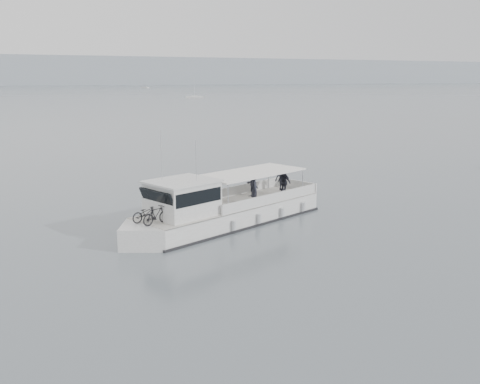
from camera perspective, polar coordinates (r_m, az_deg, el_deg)
name	(u,v)px	position (r m, az deg, el deg)	size (l,w,h in m)	color
ground	(157,255)	(23.15, -8.87, -6.71)	(1400.00, 1400.00, 0.00)	slate
tour_boat	(216,211)	(26.94, -2.58, -2.00)	(12.07, 6.67, 5.17)	white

